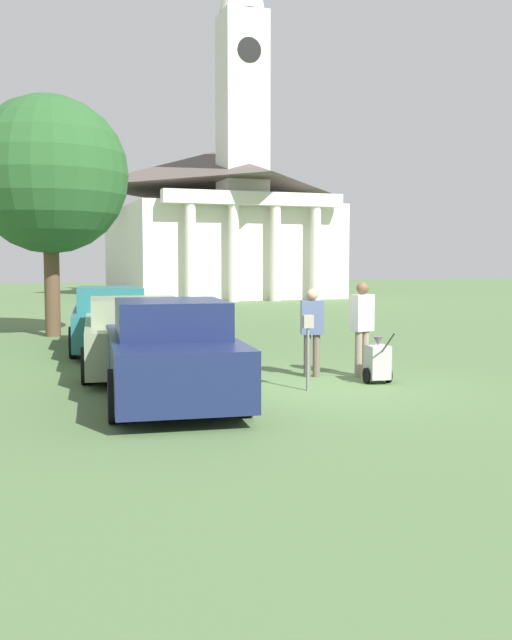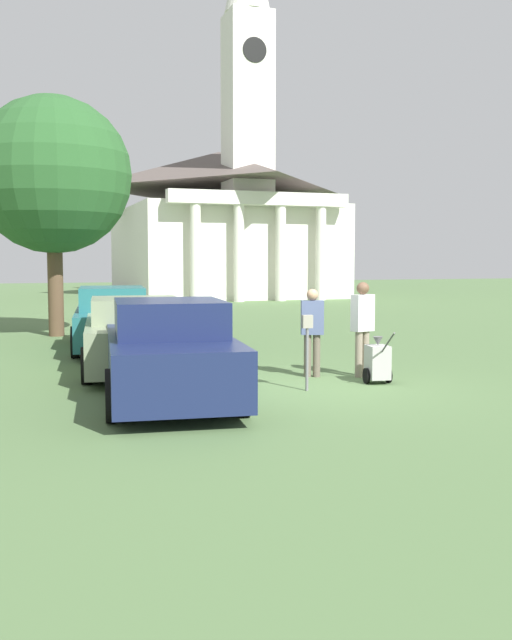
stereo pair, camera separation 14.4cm
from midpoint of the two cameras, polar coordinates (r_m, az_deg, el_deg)
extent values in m
plane|color=#517042|center=(12.39, 3.54, -5.46)|extent=(120.00, 120.00, 0.00)
cube|color=#19234C|center=(11.39, -7.27, -3.24)|extent=(2.37, 4.92, 0.83)
cube|color=#19234C|center=(11.12, -7.21, 0.16)|extent=(1.84, 2.16, 0.55)
cylinder|color=black|center=(12.83, -11.97, -3.54)|extent=(0.26, 0.75, 0.74)
cylinder|color=black|center=(12.98, -3.91, -3.34)|extent=(0.26, 0.75, 0.74)
cylinder|color=black|center=(9.93, -11.66, -5.97)|extent=(0.26, 0.75, 0.74)
cylinder|color=black|center=(10.13, -1.27, -5.66)|extent=(0.26, 0.75, 0.74)
cube|color=gray|center=(14.56, -9.95, -1.65)|extent=(2.47, 5.09, 0.81)
cube|color=gray|center=(14.31, -9.94, 0.80)|extent=(1.92, 2.24, 0.47)
cylinder|color=black|center=(16.08, -13.60, -2.01)|extent=(0.25, 0.68, 0.67)
cylinder|color=black|center=(16.17, -6.86, -1.88)|extent=(0.25, 0.68, 0.67)
cylinder|color=black|center=(13.07, -13.74, -3.58)|extent=(0.25, 0.68, 0.67)
cylinder|color=black|center=(13.18, -5.45, -3.39)|extent=(0.25, 0.68, 0.67)
cube|color=#23666B|center=(18.14, -11.82, -0.41)|extent=(2.31, 5.26, 0.78)
cube|color=#23666B|center=(17.89, -11.85, 1.69)|extent=(1.77, 2.30, 0.57)
cylinder|color=black|center=(19.74, -14.40, -0.71)|extent=(0.26, 0.73, 0.72)
cylinder|color=black|center=(19.77, -9.42, -0.61)|extent=(0.26, 0.73, 0.72)
cylinder|color=black|center=(16.59, -14.67, -1.74)|extent=(0.26, 0.73, 0.72)
cylinder|color=black|center=(16.63, -8.74, -1.62)|extent=(0.26, 0.73, 0.72)
cylinder|color=slate|center=(12.09, 3.82, -3.16)|extent=(0.05, 0.05, 1.07)
cube|color=gray|center=(12.02, 3.84, -0.12)|extent=(0.18, 0.09, 0.22)
cylinder|color=#665B4C|center=(13.55, 4.55, -2.85)|extent=(0.14, 0.14, 0.81)
cylinder|color=#665B4C|center=(13.53, 3.83, -2.86)|extent=(0.14, 0.14, 0.81)
cube|color=#4C597F|center=(13.46, 4.21, 0.20)|extent=(0.47, 0.34, 0.64)
sphere|color=tan|center=(13.43, 4.22, 2.03)|extent=(0.22, 0.22, 0.22)
cylinder|color=gray|center=(13.71, 8.42, -2.67)|extent=(0.14, 0.14, 0.87)
cylinder|color=gray|center=(13.59, 7.90, -2.72)|extent=(0.14, 0.14, 0.87)
cube|color=silver|center=(13.57, 8.20, 0.58)|extent=(0.46, 0.33, 0.69)
sphere|color=brown|center=(13.54, 8.23, 2.53)|extent=(0.24, 0.24, 0.24)
cube|color=#B2B2AD|center=(12.99, 9.39, -3.33)|extent=(0.41, 0.48, 0.60)
cone|color=#59595B|center=(12.94, 9.41, -1.66)|extent=(0.18, 0.18, 0.16)
cylinder|color=#4C4C4C|center=(12.51, 10.20, -1.81)|extent=(0.11, 0.59, 0.43)
cylinder|color=black|center=(12.95, 8.51, -4.43)|extent=(0.09, 0.28, 0.28)
cylinder|color=black|center=(13.10, 10.23, -4.35)|extent=(0.09, 0.28, 0.28)
cube|color=silver|center=(45.64, -3.48, 5.42)|extent=(11.76, 14.67, 5.37)
pyramid|color=#564C47|center=(45.98, -3.51, 11.79)|extent=(12.00, 14.96, 2.42)
cylinder|color=silver|center=(37.07, -5.38, 5.34)|extent=(0.56, 0.56, 5.11)
cylinder|color=silver|center=(37.70, -1.89, 5.35)|extent=(0.56, 0.56, 5.11)
cylinder|color=silver|center=(38.48, 1.46, 5.34)|extent=(0.56, 0.56, 5.11)
cylinder|color=silver|center=(39.37, 4.68, 5.31)|extent=(0.56, 0.56, 5.11)
cube|color=silver|center=(38.21, -0.20, 9.70)|extent=(10.00, 0.70, 0.70)
cube|color=silver|center=(40.91, -1.21, 16.51)|extent=(2.40, 2.40, 10.23)
cylinder|color=black|center=(40.47, -0.64, 20.81)|extent=(1.32, 0.06, 1.32)
cylinder|color=brown|center=(21.45, -16.18, 2.37)|extent=(0.44, 0.44, 2.73)
sphere|color=#285628|center=(21.57, -16.38, 11.08)|extent=(4.49, 4.49, 4.49)
camera|label=1|loc=(0.07, -90.31, -0.03)|focal=40.00mm
camera|label=2|loc=(0.07, 89.69, 0.03)|focal=40.00mm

